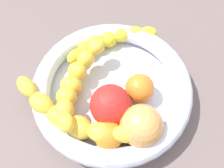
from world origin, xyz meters
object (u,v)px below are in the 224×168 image
Objects in this scene: fruit_bowl at (112,89)px; banana_draped_left at (75,84)px; orange_front at (109,135)px; peach_blush at (141,126)px; tomato_red at (111,105)px; banana_arching_top at (71,118)px; banana_draped_right at (110,40)px; orange_mid_left at (140,88)px.

banana_draped_left is (-4.28, -5.25, 2.40)cm from fruit_bowl.
peach_blush is (2.59, 4.92, 1.15)cm from orange_front.
peach_blush is (13.77, 3.49, 0.22)cm from banana_draped_left.
peach_blush is at bearing 12.64° from tomato_red.
banana_draped_left is 6.54cm from banana_arching_top.
fruit_bowl is 5.24cm from tomato_red.
peach_blush is (17.93, -8.50, 1.44)cm from banana_draped_right.
banana_arching_top is at bearing -104.62° from orange_mid_left.
orange_mid_left is (3.41, 13.08, -0.45)cm from banana_arching_top.
banana_draped_left is 3.38× the size of orange_front.
peach_blush is at bearing 62.20° from orange_front.
orange_mid_left is 7.64cm from peach_blush.
tomato_red is 6.37cm from peach_blush.
orange_front is at bearing 25.44° from banana_arching_top.
orange_mid_left is at bearing 75.38° from banana_arching_top.
banana_draped_left is 12.75cm from banana_draped_right.
banana_draped_left is 0.74× the size of banana_arching_top.
fruit_bowl is at bearing -139.24° from orange_mid_left.
orange_mid_left is 0.74× the size of tomato_red.
banana_arching_top is 4.27× the size of orange_mid_left.
banana_draped_left reaches higher than orange_mid_left.
tomato_red is at bearing -167.36° from peach_blush.
orange_mid_left reaches higher than banana_draped_right.
banana_draped_left is at bearing -164.48° from tomato_red.
banana_arching_top is 3.17× the size of tomato_red.
banana_draped_left is at bearing -133.52° from orange_mid_left.
fruit_bowl is 4.12× the size of tomato_red.
banana_draped_left is 3.15× the size of orange_mid_left.
fruit_bowl is 5.38cm from orange_mid_left.
banana_draped_left is at bearing 136.61° from banana_arching_top.
orange_mid_left is (-3.01, 10.02, 0.19)cm from orange_front.
banana_draped_left is 0.88× the size of banana_draped_right.
orange_front reaches higher than fruit_bowl.
banana_draped_right is 12.79cm from orange_mid_left.
fruit_bowl is 5.56× the size of orange_mid_left.
banana_draped_right is at bearing 139.82° from tomato_red.
banana_draped_left reaches higher than fruit_bowl.
fruit_bowl is at bearing 50.79° from banana_draped_left.
banana_draped_left is at bearing -165.77° from peach_blush.
orange_front is (6.42, 3.06, -0.64)cm from banana_arching_top.
banana_arching_top is 7.17cm from tomato_red.
orange_front is at bearing -73.26° from orange_mid_left.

